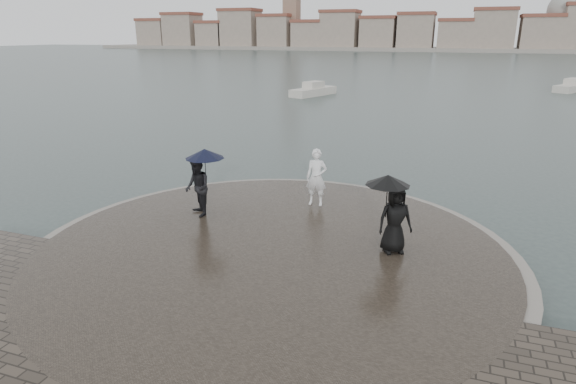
% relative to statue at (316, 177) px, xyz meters
% --- Properties ---
extents(ground, '(400.00, 400.00, 0.00)m').
position_rel_statue_xyz_m(ground, '(-0.16, -7.02, -1.26)').
color(ground, '#2B3835').
rests_on(ground, ground).
extents(kerb_ring, '(12.50, 12.50, 0.32)m').
position_rel_statue_xyz_m(kerb_ring, '(-0.16, -3.52, -1.10)').
color(kerb_ring, gray).
rests_on(kerb_ring, ground).
extents(quay_tip, '(11.90, 11.90, 0.36)m').
position_rel_statue_xyz_m(quay_tip, '(-0.16, -3.52, -1.08)').
color(quay_tip, '#2D261E').
rests_on(quay_tip, ground).
extents(statue, '(0.70, 0.49, 1.81)m').
position_rel_statue_xyz_m(statue, '(0.00, 0.00, 0.00)').
color(statue, white).
rests_on(statue, quay_tip).
extents(visitor_left, '(1.36, 1.21, 2.04)m').
position_rel_statue_xyz_m(visitor_left, '(-2.99, -2.07, 0.25)').
color(visitor_left, black).
rests_on(visitor_left, quay_tip).
extents(visitor_right, '(1.31, 1.11, 1.95)m').
position_rel_statue_xyz_m(visitor_right, '(2.74, -2.67, 0.23)').
color(visitor_right, black).
rests_on(visitor_right, quay_tip).
extents(far_skyline, '(260.00, 20.00, 37.00)m').
position_rel_statue_xyz_m(far_skyline, '(-6.45, 153.69, 4.35)').
color(far_skyline, gray).
rests_on(far_skyline, ground).
extents(boats, '(41.24, 17.62, 1.50)m').
position_rel_statue_xyz_m(boats, '(10.99, 34.02, -0.89)').
color(boats, beige).
rests_on(boats, ground).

